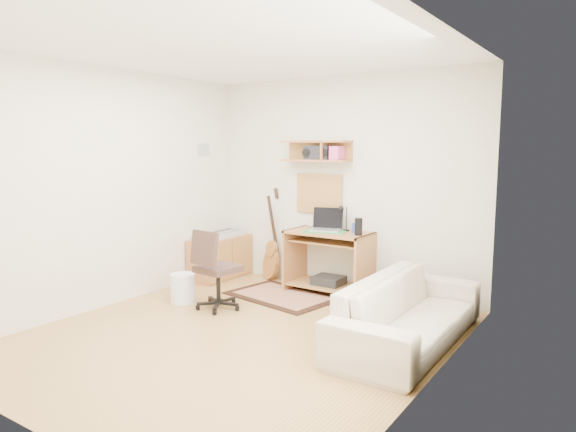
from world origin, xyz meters
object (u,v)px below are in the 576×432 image
Objects in this scene: cabinet at (220,258)px; printer at (383,296)px; task_chair at (218,269)px; sofa at (409,301)px; desk at (329,262)px.

printer is (2.30, 0.15, -0.19)m from cabinet.
task_chair is 0.45× the size of sofa.
printer is at bearing 45.66° from task_chair.
sofa is at bearing -56.93° from printer.
sofa is (0.66, -0.99, 0.30)m from printer.
cabinet is at bearing -173.64° from desk.
desk is 1.11× the size of cabinet.
printer is 0.21× the size of sofa.
task_chair reaches higher than cabinet.
desk reaches higher than printer.
printer is at bearing -2.31° from desk.
desk is at bearing 66.16° from task_chair.
desk is at bearing 176.91° from printer.
cabinet is at bearing 135.90° from task_chair.
sofa is (1.39, -1.02, 0.01)m from desk.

